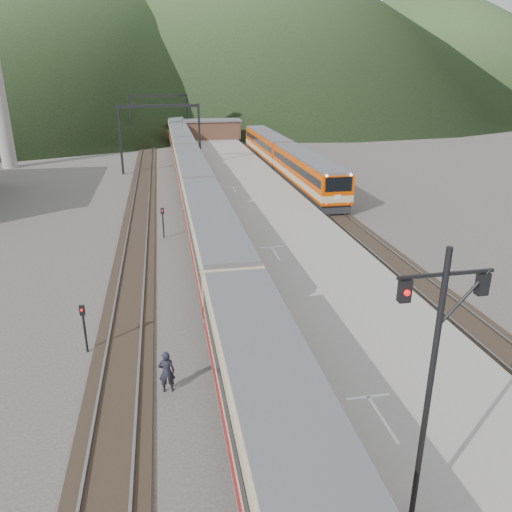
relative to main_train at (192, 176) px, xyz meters
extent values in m
cube|color=black|center=(0.00, -2.62, -1.90)|extent=(2.60, 200.00, 0.12)
cube|color=slate|center=(-0.72, -2.62, -1.80)|extent=(0.10, 200.00, 0.14)
cube|color=slate|center=(0.72, -2.62, -1.80)|extent=(0.10, 200.00, 0.14)
cube|color=black|center=(-5.00, -2.62, -1.90)|extent=(2.60, 200.00, 0.12)
cube|color=slate|center=(-5.72, -2.62, -1.80)|extent=(0.10, 200.00, 0.14)
cube|color=slate|center=(-4.28, -2.62, -1.80)|extent=(0.10, 200.00, 0.14)
cube|color=black|center=(11.50, -2.62, -1.90)|extent=(2.60, 200.00, 0.12)
cube|color=slate|center=(10.78, -2.62, -1.80)|extent=(0.10, 200.00, 0.14)
cube|color=slate|center=(12.22, -2.62, -1.80)|extent=(0.10, 200.00, 0.14)
cube|color=gray|center=(5.60, -4.62, -1.46)|extent=(8.00, 100.00, 1.00)
cube|color=black|center=(-7.50, 12.38, 2.04)|extent=(0.25, 0.25, 8.00)
cube|color=black|center=(1.80, 12.38, 2.04)|extent=(0.25, 0.25, 8.00)
cube|color=black|center=(-2.85, 12.38, 5.84)|extent=(9.30, 0.22, 0.35)
cube|color=black|center=(-7.50, 37.38, 2.04)|extent=(0.25, 0.25, 8.00)
cube|color=black|center=(1.80, 37.38, 2.04)|extent=(0.25, 0.25, 8.00)
cube|color=black|center=(-2.85, 37.38, 5.84)|extent=(9.30, 0.22, 0.35)
cube|color=brown|center=(5.60, 35.38, 0.44)|extent=(9.00, 4.00, 2.80)
cube|color=slate|center=(5.60, 35.38, 1.99)|extent=(9.40, 4.40, 0.30)
cone|color=#25421D|center=(-40.00, 147.38, 28.04)|extent=(180.00, 180.00, 60.00)
cone|color=#25421D|center=(30.00, 187.38, 35.54)|extent=(220.00, 220.00, 75.00)
cone|color=#25421D|center=(110.00, 167.38, 23.04)|extent=(160.00, 160.00, 50.00)
cube|color=tan|center=(0.00, -39.02, 0.00)|extent=(2.83, 19.01, 3.45)
cube|color=tan|center=(0.00, -19.51, 0.00)|extent=(2.83, 19.01, 3.45)
cube|color=tan|center=(0.00, 0.00, 0.00)|extent=(2.83, 19.01, 3.45)
cube|color=tan|center=(0.00, 19.51, 0.00)|extent=(2.83, 19.01, 3.45)
cube|color=tan|center=(0.00, 39.02, 0.00)|extent=(2.83, 19.01, 3.45)
cube|color=#D24200|center=(11.50, -0.73, -0.01)|extent=(2.80, 18.86, 3.42)
cube|color=#D24200|center=(11.50, 18.62, -0.01)|extent=(2.80, 18.86, 3.42)
cylinder|color=black|center=(2.90, -40.39, 2.73)|extent=(0.14, 0.14, 7.37)
cube|color=black|center=(2.90, -40.39, 5.81)|extent=(2.20, 0.10, 0.07)
cube|color=black|center=(2.00, -40.40, 5.51)|extent=(0.25, 0.18, 0.50)
cube|color=black|center=(3.80, -40.38, 5.51)|extent=(0.25, 0.18, 0.50)
cylinder|color=black|center=(-3.02, -13.12, -0.96)|extent=(0.10, 0.10, 2.00)
cube|color=black|center=(-3.02, -13.12, 0.09)|extent=(0.26, 0.22, 0.45)
cylinder|color=black|center=(-6.58, -28.78, -0.96)|extent=(0.10, 0.10, 2.00)
cube|color=black|center=(-6.58, -28.78, 0.09)|extent=(0.22, 0.16, 0.45)
imported|color=black|center=(-3.13, -32.35, -1.09)|extent=(0.64, 0.43, 1.74)
camera|label=1|loc=(-2.75, -49.09, 9.80)|focal=35.00mm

